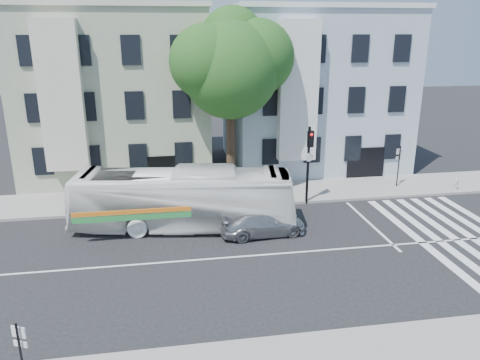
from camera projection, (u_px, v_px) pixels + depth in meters
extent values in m
plane|color=black|center=(259.00, 255.00, 21.10)|extent=(120.00, 120.00, 0.00)
cube|color=gray|center=(232.00, 195.00, 28.60)|extent=(80.00, 4.00, 0.15)
cube|color=#979F85|center=(117.00, 94.00, 32.42)|extent=(12.00, 10.00, 11.00)
cube|color=#A3B6C2|center=(311.00, 90.00, 34.60)|extent=(12.00, 10.00, 11.00)
cylinder|color=#2D2116|center=(231.00, 153.00, 28.29)|extent=(0.56, 0.56, 5.20)
sphere|color=#174A1A|center=(231.00, 70.00, 26.80)|extent=(5.60, 5.60, 5.60)
sphere|color=#174A1A|center=(257.00, 57.00, 27.21)|extent=(4.40, 4.40, 4.40)
sphere|color=#174A1A|center=(207.00, 62.00, 26.14)|extent=(4.20, 4.20, 4.20)
sphere|color=#174A1A|center=(232.00, 39.00, 27.45)|extent=(3.80, 3.80, 3.80)
sphere|color=#174A1A|center=(219.00, 87.00, 27.57)|extent=(3.40, 3.40, 3.40)
imported|color=white|center=(183.00, 199.00, 23.58)|extent=(4.28, 11.51, 3.13)
imported|color=#A7AAAE|center=(263.00, 223.00, 23.08)|extent=(2.09, 4.41, 1.24)
cylinder|color=black|center=(308.00, 166.00, 26.72)|extent=(0.15, 0.15, 4.58)
cube|color=black|center=(311.00, 139.00, 25.99)|extent=(0.36, 0.31, 0.93)
sphere|color=red|center=(312.00, 135.00, 25.78)|extent=(0.17, 0.17, 0.17)
cylinder|color=white|center=(309.00, 157.00, 26.42)|extent=(0.47, 0.15, 0.48)
cylinder|color=#AFAFAB|center=(456.00, 185.00, 29.28)|extent=(0.23, 0.23, 0.57)
sphere|color=#AFAFAB|center=(456.00, 180.00, 29.19)|extent=(0.21, 0.21, 0.21)
cylinder|color=#AFAFAB|center=(456.00, 184.00, 29.26)|extent=(0.40, 0.21, 0.13)
cube|color=white|center=(19.00, 332.00, 12.25)|extent=(0.40, 0.21, 0.32)
cube|color=white|center=(21.00, 344.00, 12.37)|extent=(0.40, 0.21, 0.17)
cylinder|color=black|center=(399.00, 166.00, 29.61)|extent=(0.07, 0.07, 2.65)
cube|color=white|center=(399.00, 151.00, 29.41)|extent=(0.45, 0.22, 0.37)
cube|color=white|center=(399.00, 158.00, 29.54)|extent=(0.45, 0.22, 0.19)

